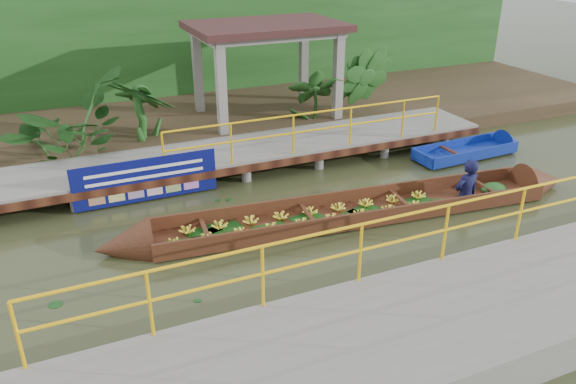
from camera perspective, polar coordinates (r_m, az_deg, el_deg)
name	(u,v)px	position (r m, az deg, el deg)	size (l,w,h in m)	color
ground	(246,238)	(11.36, -4.34, -4.72)	(80.00, 80.00, 0.00)	#272F17
land_strip	(163,122)	(17.97, -12.55, 6.94)	(30.00, 8.00, 0.45)	#302618
far_dock	(199,159)	(14.13, -9.05, 3.36)	(16.00, 2.06, 1.66)	slate
near_dock	(410,339)	(8.50, 12.28, -14.41)	(18.00, 2.40, 1.73)	slate
pavilion	(266,36)	(17.05, -2.26, 15.53)	(4.40, 3.00, 3.00)	slate
foliage_backdrop	(142,50)	(19.93, -14.61, 13.78)	(30.00, 0.80, 4.00)	#1A4516
vendor_boat	(369,205)	(12.22, 8.22, -1.35)	(10.85, 2.11, 2.27)	#38180F
moored_blue_boat	(488,147)	(16.62, 19.61, 4.29)	(3.48, 1.07, 0.82)	navy
blue_banner	(146,179)	(12.98, -14.21, 1.24)	(3.22, 0.04, 1.01)	#0B0F5C
tropical_plants	(136,110)	(15.39, -15.19, 8.07)	(14.46, 1.46, 1.82)	#1A4516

